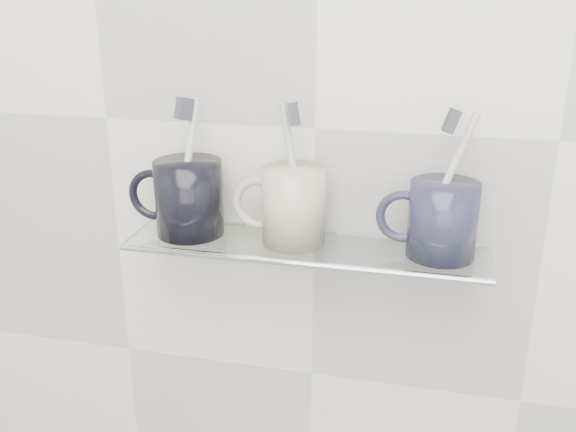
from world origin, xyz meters
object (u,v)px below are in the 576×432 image
(mug_left, at_px, (189,198))
(mug_right, at_px, (443,220))
(shelf_glass, at_px, (305,247))
(mug_center, at_px, (294,206))

(mug_left, distance_m, mug_right, 0.35)
(shelf_glass, bearing_deg, mug_center, 164.33)
(mug_center, bearing_deg, mug_right, -23.42)
(shelf_glass, distance_m, mug_right, 0.19)
(mug_left, bearing_deg, mug_right, 5.25)
(shelf_glass, xyz_separation_m, mug_right, (0.18, 0.00, 0.05))
(shelf_glass, relative_size, mug_right, 4.94)
(mug_left, relative_size, mug_right, 1.06)
(shelf_glass, relative_size, mug_center, 4.65)
(mug_center, bearing_deg, mug_left, 156.58)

